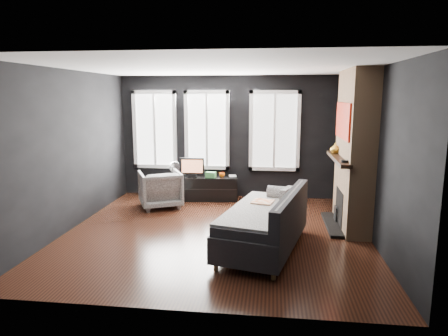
# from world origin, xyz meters

# --- Properties ---
(floor) EXTENTS (5.00, 5.00, 0.00)m
(floor) POSITION_xyz_m (0.00, 0.00, 0.00)
(floor) COLOR black
(floor) RESTS_ON ground
(ceiling) EXTENTS (5.00, 5.00, 0.00)m
(ceiling) POSITION_xyz_m (0.00, 0.00, 2.70)
(ceiling) COLOR white
(ceiling) RESTS_ON ground
(wall_back) EXTENTS (5.00, 0.02, 2.70)m
(wall_back) POSITION_xyz_m (0.00, 2.50, 1.35)
(wall_back) COLOR black
(wall_back) RESTS_ON ground
(wall_left) EXTENTS (0.02, 5.00, 2.70)m
(wall_left) POSITION_xyz_m (-2.50, 0.00, 1.35)
(wall_left) COLOR black
(wall_left) RESTS_ON ground
(wall_right) EXTENTS (0.02, 5.00, 2.70)m
(wall_right) POSITION_xyz_m (2.50, 0.00, 1.35)
(wall_right) COLOR black
(wall_right) RESTS_ON ground
(windows) EXTENTS (4.00, 0.16, 1.76)m
(windows) POSITION_xyz_m (-0.45, 2.46, 2.38)
(windows) COLOR white
(windows) RESTS_ON wall_back
(fireplace) EXTENTS (0.70, 1.62, 2.70)m
(fireplace) POSITION_xyz_m (2.30, 0.60, 1.35)
(fireplace) COLOR #93724C
(fireplace) RESTS_ON floor
(sofa) EXTENTS (1.52, 2.29, 0.90)m
(sofa) POSITION_xyz_m (0.81, -0.63, 0.45)
(sofa) COLOR black
(sofa) RESTS_ON floor
(stripe_pillow) EXTENTS (0.23, 0.40, 0.39)m
(stripe_pillow) POSITION_xyz_m (1.15, -0.20, 0.65)
(stripe_pillow) COLOR gray
(stripe_pillow) RESTS_ON sofa
(armchair) EXTENTS (1.05, 1.03, 0.83)m
(armchair) POSITION_xyz_m (-1.36, 1.41, 0.41)
(armchair) COLOR silver
(armchair) RESTS_ON floor
(media_console) EXTENTS (1.54, 0.61, 0.52)m
(media_console) POSITION_xyz_m (-0.58, 2.10, 0.26)
(media_console) COLOR black
(media_console) RESTS_ON floor
(monitor) EXTENTS (0.54, 0.13, 0.48)m
(monitor) POSITION_xyz_m (-0.81, 2.05, 0.75)
(monitor) COLOR black
(monitor) RESTS_ON media_console
(desk_fan) EXTENTS (0.32, 0.32, 0.35)m
(desk_fan) POSITION_xyz_m (-1.19, 2.02, 0.69)
(desk_fan) COLOR #AAAAAA
(desk_fan) RESTS_ON media_console
(mug) EXTENTS (0.12, 0.10, 0.12)m
(mug) POSITION_xyz_m (-0.17, 2.13, 0.58)
(mug) COLOR #E55D09
(mug) RESTS_ON media_console
(book) EXTENTS (0.15, 0.04, 0.21)m
(book) POSITION_xyz_m (-0.02, 2.20, 0.62)
(book) COLOR #C1BA9A
(book) RESTS_ON media_console
(storage_box) EXTENTS (0.23, 0.17, 0.12)m
(storage_box) POSITION_xyz_m (-0.40, 2.04, 0.57)
(storage_box) COLOR #36793B
(storage_box) RESTS_ON media_console
(mantel_vase) EXTENTS (0.21, 0.22, 0.19)m
(mantel_vase) POSITION_xyz_m (2.05, 1.05, 1.32)
(mantel_vase) COLOR gold
(mantel_vase) RESTS_ON fireplace
(mantel_clock) EXTENTS (0.12, 0.12, 0.04)m
(mantel_clock) POSITION_xyz_m (2.05, 0.05, 1.25)
(mantel_clock) COLOR black
(mantel_clock) RESTS_ON fireplace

